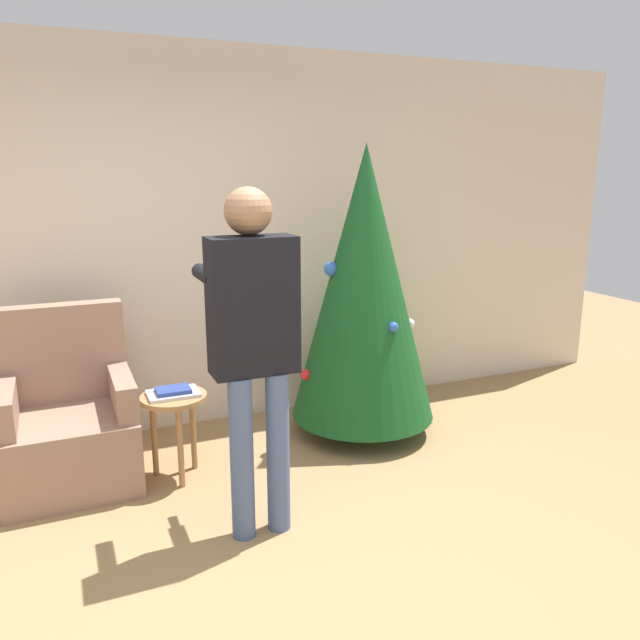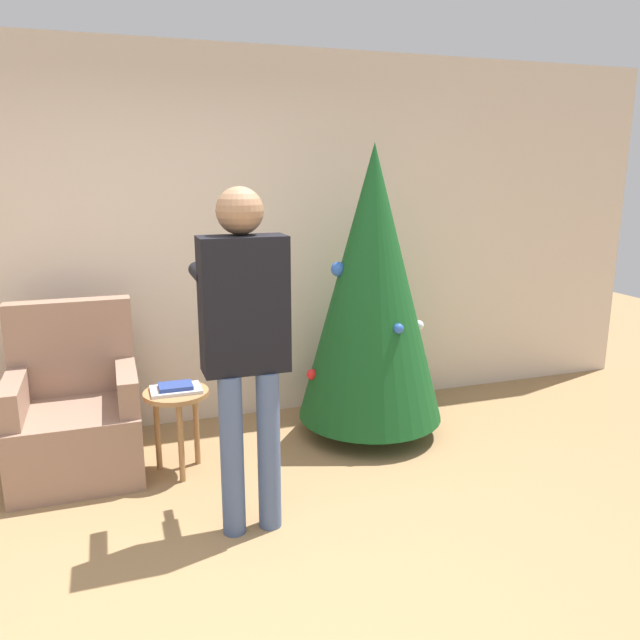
{
  "view_description": "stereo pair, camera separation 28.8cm",
  "coord_description": "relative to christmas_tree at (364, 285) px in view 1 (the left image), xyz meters",
  "views": [
    {
      "loc": [
        -0.68,
        -2.2,
        1.85
      ],
      "look_at": [
        0.74,
        1.09,
        0.99
      ],
      "focal_mm": 35.0,
      "sensor_mm": 36.0,
      "label": 1
    },
    {
      "loc": [
        -0.41,
        -2.31,
        1.85
      ],
      "look_at": [
        0.74,
        1.09,
        0.99
      ],
      "focal_mm": 35.0,
      "sensor_mm": 36.0,
      "label": 2
    }
  ],
  "objects": [
    {
      "name": "side_stool",
      "position": [
        -1.37,
        -0.17,
        -0.64
      ],
      "size": [
        0.4,
        0.4,
        0.53
      ],
      "color": "#A37547",
      "rests_on": "ground_plane"
    },
    {
      "name": "armchair",
      "position": [
        -1.97,
        0.04,
        -0.73
      ],
      "size": [
        0.76,
        0.72,
        1.05
      ],
      "color": "#93705B",
      "rests_on": "ground_plane"
    },
    {
      "name": "ground_plane",
      "position": [
        -1.29,
        -1.57,
        -1.08
      ],
      "size": [
        14.0,
        14.0,
        0.0
      ],
      "primitive_type": "plane",
      "color": "#99754C"
    },
    {
      "name": "wall_back",
      "position": [
        -1.29,
        0.66,
        0.27
      ],
      "size": [
        8.0,
        0.06,
        2.7
      ],
      "color": "beige",
      "rests_on": "ground_plane"
    },
    {
      "name": "christmas_tree",
      "position": [
        0.0,
        0.0,
        0.0
      ],
      "size": [
        1.02,
        1.02,
        2.03
      ],
      "color": "brown",
      "rests_on": "ground_plane"
    },
    {
      "name": "laptop",
      "position": [
        -1.37,
        -0.17,
        -0.54
      ],
      "size": [
        0.3,
        0.21,
        0.02
      ],
      "color": "silver",
      "rests_on": "side_stool"
    },
    {
      "name": "person_standing",
      "position": [
        -1.08,
        -0.9,
        -0.01
      ],
      "size": [
        0.45,
        0.57,
        1.78
      ],
      "color": "#475B84",
      "rests_on": "ground_plane"
    },
    {
      "name": "book",
      "position": [
        -1.37,
        -0.17,
        -0.51
      ],
      "size": [
        0.2,
        0.15,
        0.02
      ],
      "color": "navy",
      "rests_on": "laptop"
    }
  ]
}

